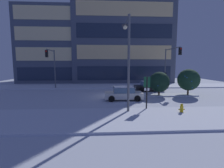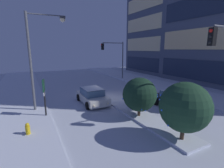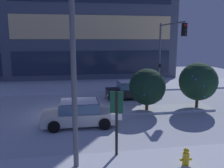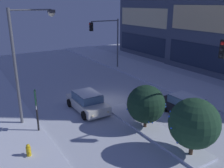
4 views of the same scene
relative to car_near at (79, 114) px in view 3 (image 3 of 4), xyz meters
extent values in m
plane|color=silver|center=(-0.70, 2.29, -0.71)|extent=(52.00, 52.00, 0.00)
cube|color=silver|center=(-0.70, 11.17, -0.64)|extent=(52.00, 5.20, 0.14)
cube|color=silver|center=(5.09, 2.18, -0.64)|extent=(9.00, 1.80, 0.14)
cube|color=#232D42|center=(2.30, 16.19, 1.44)|extent=(19.56, 0.10, 2.87)
cube|color=#F2D18C|center=(2.30, 16.19, 5.74)|extent=(19.56, 0.10, 2.87)
cube|color=silver|center=(0.00, 0.00, -0.18)|extent=(4.21, 1.91, 0.66)
cube|color=slate|center=(0.00, 0.00, 0.43)|extent=(2.28, 1.71, 0.60)
cube|color=white|center=(0.00, 0.00, 0.76)|extent=(2.11, 1.60, 0.04)
sphere|color=#F9E5B2|center=(2.12, 0.63, -0.21)|extent=(0.16, 0.16, 0.16)
sphere|color=#F9E5B2|center=(2.12, -0.65, -0.21)|extent=(0.16, 0.16, 0.16)
cylinder|color=black|center=(1.39, 0.94, -0.38)|extent=(0.66, 0.22, 0.66)
cylinder|color=black|center=(1.38, -0.95, -0.38)|extent=(0.66, 0.22, 0.66)
cylinder|color=black|center=(-1.39, 0.95, -0.38)|extent=(0.66, 0.22, 0.66)
cylinder|color=black|center=(-1.39, -0.94, -0.38)|extent=(0.66, 0.22, 0.66)
cube|color=black|center=(4.64, 5.94, -0.18)|extent=(4.37, 1.85, 0.66)
cube|color=slate|center=(4.64, 5.94, 0.43)|extent=(2.37, 1.64, 0.60)
cube|color=white|center=(4.64, 5.94, 0.76)|extent=(2.20, 1.53, 0.04)
sphere|color=#F9E5B2|center=(2.46, 5.30, -0.21)|extent=(0.16, 0.16, 0.16)
sphere|color=#F9E5B2|center=(2.44, 6.51, -0.21)|extent=(0.16, 0.16, 0.16)
cylinder|color=black|center=(3.22, 5.03, -0.38)|extent=(0.66, 0.23, 0.66)
cylinder|color=black|center=(3.19, 6.81, -0.38)|extent=(0.66, 0.23, 0.66)
cylinder|color=black|center=(6.09, 5.07, -0.38)|extent=(0.66, 0.23, 0.66)
cylinder|color=black|center=(6.06, 6.85, -0.38)|extent=(0.66, 0.23, 0.66)
cylinder|color=#565960|center=(8.29, 9.37, 2.56)|extent=(0.18, 0.18, 6.55)
cylinder|color=#565960|center=(8.29, 6.78, 5.64)|extent=(0.12, 5.18, 0.12)
cube|color=black|center=(8.29, 4.18, 5.04)|extent=(0.32, 0.36, 1.00)
sphere|color=red|center=(8.29, 3.99, 5.36)|extent=(0.20, 0.20, 0.20)
sphere|color=black|center=(8.29, 3.99, 5.04)|extent=(0.20, 0.20, 0.20)
sphere|color=black|center=(8.29, 3.99, 4.72)|extent=(0.20, 0.20, 0.20)
cube|color=black|center=(8.29, 9.15, 1.69)|extent=(0.20, 0.24, 0.36)
cylinder|color=#565960|center=(-0.25, -4.96, 3.20)|extent=(0.20, 0.20, 7.83)
cylinder|color=gold|center=(4.00, -5.55, -0.38)|extent=(0.26, 0.26, 0.66)
sphere|color=gold|center=(4.00, -5.55, 0.02)|extent=(0.22, 0.22, 0.22)
cylinder|color=gold|center=(3.82, -5.55, -0.35)|extent=(0.12, 0.10, 0.10)
cylinder|color=gold|center=(4.18, -5.55, -0.35)|extent=(0.12, 0.10, 0.10)
cylinder|color=black|center=(1.46, -4.29, 0.74)|extent=(0.12, 0.12, 2.91)
cube|color=#144C2D|center=(1.46, -4.29, 1.74)|extent=(0.54, 0.21, 0.91)
cube|color=white|center=(1.46, -4.29, 1.11)|extent=(0.44, 0.17, 0.24)
cylinder|color=#473323|center=(8.56, 2.10, -0.28)|extent=(0.22, 0.22, 0.87)
sphere|color=#193823|center=(8.56, 2.10, 1.31)|extent=(2.73, 2.73, 2.73)
sphere|color=blue|center=(7.59, 2.76, 0.61)|extent=(0.10, 0.10, 0.10)
sphere|color=blue|center=(8.50, 1.03, 0.45)|extent=(0.10, 0.10, 0.10)
sphere|color=blue|center=(7.79, 1.02, 1.67)|extent=(0.10, 0.10, 0.10)
sphere|color=blue|center=(8.24, 0.76, 1.26)|extent=(0.10, 0.10, 0.10)
sphere|color=blue|center=(7.64, 1.23, 1.85)|extent=(0.10, 0.10, 0.10)
cylinder|color=#473323|center=(4.74, 1.96, -0.35)|extent=(0.22, 0.22, 0.71)
sphere|color=black|center=(4.74, 1.96, 1.07)|extent=(2.52, 2.52, 2.52)
sphere|color=blue|center=(4.56, 3.12, 1.57)|extent=(0.10, 0.10, 0.10)
sphere|color=blue|center=(5.57, 1.87, 0.11)|extent=(0.10, 0.10, 0.10)
sphere|color=blue|center=(4.20, 0.86, 0.75)|extent=(0.10, 0.10, 0.10)
sphere|color=blue|center=(5.43, 3.04, 1.08)|extent=(0.10, 0.10, 0.10)
sphere|color=blue|center=(5.60, 2.89, 1.00)|extent=(0.10, 0.10, 0.10)
sphere|color=blue|center=(4.79, 2.84, 0.15)|extent=(0.10, 0.10, 0.10)
sphere|color=blue|center=(5.62, 1.52, 0.27)|extent=(0.10, 0.10, 0.10)
camera|label=1|loc=(-2.37, -18.20, 3.26)|focal=26.56mm
camera|label=2|loc=(14.21, -5.22, 4.35)|focal=26.38mm
camera|label=3|loc=(-0.25, -13.72, 4.29)|focal=38.62mm
camera|label=4|loc=(16.22, -7.76, 7.36)|focal=39.40mm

